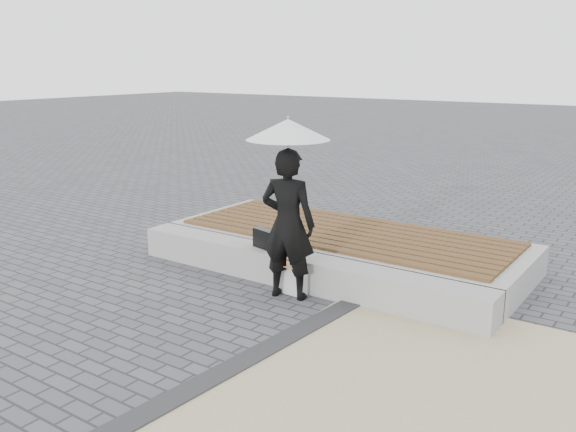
% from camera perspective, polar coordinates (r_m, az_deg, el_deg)
% --- Properties ---
extents(ground, '(80.00, 80.00, 0.00)m').
position_cam_1_polar(ground, '(6.69, -6.80, -10.26)').
color(ground, '#49494E').
rests_on(ground, ground).
extents(edging_band, '(0.61, 5.20, 0.04)m').
position_cam_1_polar(edging_band, '(5.90, -4.49, -13.50)').
color(edging_band, '#2A2A2C').
rests_on(edging_band, ground).
extents(seating_ledge, '(5.00, 0.45, 0.40)m').
position_cam_1_polar(seating_ledge, '(7.80, 0.99, -5.00)').
color(seating_ledge, gray).
rests_on(seating_ledge, ground).
extents(timber_platform, '(5.00, 2.00, 0.40)m').
position_cam_1_polar(timber_platform, '(8.77, 5.36, -2.89)').
color(timber_platform, '#A7A7A2').
rests_on(timber_platform, ground).
extents(timber_decking, '(4.60, 1.80, 0.04)m').
position_cam_1_polar(timber_decking, '(8.71, 5.40, -1.50)').
color(timber_decking, brown).
rests_on(timber_decking, timber_platform).
extents(woman, '(0.74, 0.57, 1.80)m').
position_cam_1_polar(woman, '(7.21, 0.00, -0.76)').
color(woman, black).
rests_on(woman, ground).
extents(parasol, '(0.96, 0.96, 1.23)m').
position_cam_1_polar(parasol, '(7.01, 0.00, 8.03)').
color(parasol, '#A8A8AD').
rests_on(parasol, ground).
extents(handbag, '(0.38, 0.21, 0.25)m').
position_cam_1_polar(handbag, '(7.97, -2.14, -2.13)').
color(handbag, black).
rests_on(handbag, seating_ledge).
extents(canvas_tote, '(0.36, 0.18, 0.37)m').
position_cam_1_polar(canvas_tote, '(7.52, 0.44, -5.84)').
color(canvas_tote, silver).
rests_on(canvas_tote, ground).
extents(magazine, '(0.28, 0.21, 0.01)m').
position_cam_1_polar(magazine, '(7.42, 0.23, -4.56)').
color(magazine, '#EC414D').
rests_on(magazine, canvas_tote).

